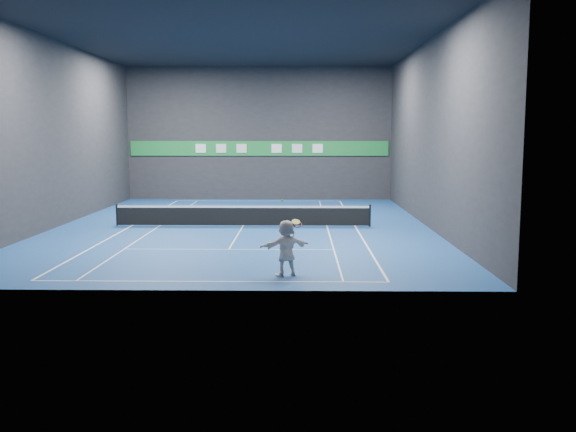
{
  "coord_description": "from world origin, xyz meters",
  "views": [
    {
      "loc": [
        2.76,
        -31.05,
        4.49
      ],
      "look_at": [
        2.34,
        -7.76,
        1.5
      ],
      "focal_mm": 40.0,
      "sensor_mm": 36.0,
      "label": 1
    }
  ],
  "objects_px": {
    "tennis_ball": "(282,200)",
    "tennis_racket": "(297,225)",
    "player": "(286,248)",
    "tennis_net": "(243,215)"
  },
  "relations": [
    {
      "from": "tennis_net",
      "to": "tennis_racket",
      "type": "xyz_separation_m",
      "value": [
        2.67,
        -10.97,
        1.08
      ]
    },
    {
      "from": "tennis_ball",
      "to": "tennis_net",
      "type": "distance_m",
      "value": 11.36
    },
    {
      "from": "tennis_ball",
      "to": "tennis_racket",
      "type": "distance_m",
      "value": 0.91
    },
    {
      "from": "tennis_net",
      "to": "tennis_racket",
      "type": "bearing_deg",
      "value": -76.3
    },
    {
      "from": "player",
      "to": "tennis_net",
      "type": "bearing_deg",
      "value": -102.96
    },
    {
      "from": "tennis_ball",
      "to": "tennis_net",
      "type": "height_order",
      "value": "tennis_ball"
    },
    {
      "from": "player",
      "to": "tennis_ball",
      "type": "bearing_deg",
      "value": -36.91
    },
    {
      "from": "player",
      "to": "tennis_net",
      "type": "relative_size",
      "value": 0.14
    },
    {
      "from": "tennis_ball",
      "to": "tennis_racket",
      "type": "height_order",
      "value": "tennis_ball"
    },
    {
      "from": "tennis_net",
      "to": "tennis_racket",
      "type": "relative_size",
      "value": 20.04
    }
  ]
}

